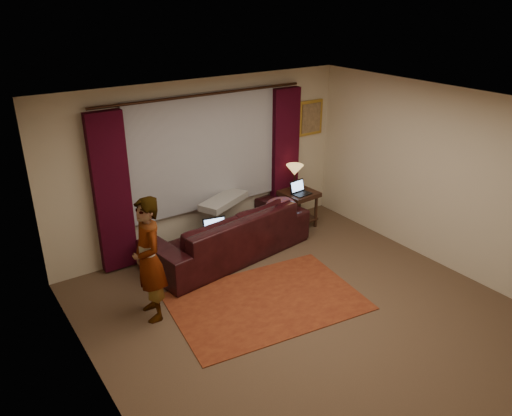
{
  "coord_description": "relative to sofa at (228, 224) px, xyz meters",
  "views": [
    {
      "loc": [
        -3.46,
        -4.02,
        3.75
      ],
      "look_at": [
        0.1,
        1.2,
        1.0
      ],
      "focal_mm": 35.0,
      "sensor_mm": 36.0,
      "label": 1
    }
  ],
  "objects": [
    {
      "name": "tiffany_lamp",
      "position": [
        1.49,
        0.28,
        0.34
      ],
      "size": [
        0.36,
        0.36,
        0.47
      ],
      "primitive_type": null,
      "rotation": [
        0.0,
        0.0,
        0.3
      ],
      "color": "olive",
      "rests_on": "end_table"
    },
    {
      "name": "clothing_pile",
      "position": [
        0.94,
        -0.07,
        0.11
      ],
      "size": [
        0.58,
        0.49,
        0.22
      ],
      "primitive_type": "ellipsoid",
      "rotation": [
        0.0,
        0.0,
        0.2
      ],
      "color": "brown",
      "rests_on": "sofa"
    },
    {
      "name": "person",
      "position": [
        -1.6,
        -0.81,
        0.27
      ],
      "size": [
        0.5,
        0.5,
        1.59
      ],
      "primitive_type": "imported",
      "rotation": [
        0.0,
        0.0,
        -1.66
      ],
      "color": "gray",
      "rests_on": "floor"
    },
    {
      "name": "wall_front",
      "position": [
        -0.02,
        -4.34,
        0.78
      ],
      "size": [
        5.0,
        0.02,
        2.6
      ],
      "primitive_type": "cube",
      "color": "beige",
      "rests_on": "ground"
    },
    {
      "name": "drape_right",
      "position": [
        1.48,
        0.55,
        0.66
      ],
      "size": [
        0.5,
        0.14,
        2.3
      ],
      "primitive_type": "cube",
      "color": "#330512",
      "rests_on": "floor"
    },
    {
      "name": "wall_back",
      "position": [
        -0.02,
        0.66,
        0.78
      ],
      "size": [
        5.0,
        0.02,
        2.6
      ],
      "primitive_type": "cube",
      "color": "beige",
      "rests_on": "ground"
    },
    {
      "name": "laptop_table",
      "position": [
        1.5,
        0.1,
        0.22
      ],
      "size": [
        0.33,
        0.36,
        0.22
      ],
      "primitive_type": null,
      "rotation": [
        0.0,
        0.0,
        0.11
      ],
      "color": "black",
      "rests_on": "end_table"
    },
    {
      "name": "ceiling",
      "position": [
        -0.02,
        -1.84,
        2.08
      ],
      "size": [
        5.0,
        5.0,
        0.02
      ],
      "primitive_type": "cube",
      "color": "silver",
      "rests_on": "ground"
    },
    {
      "name": "throw_blanket",
      "position": [
        0.12,
        0.31,
        0.52
      ],
      "size": [
        0.94,
        0.68,
        0.1
      ],
      "primitive_type": "cube",
      "rotation": [
        0.0,
        0.0,
        0.43
      ],
      "color": "gray",
      "rests_on": "sofa"
    },
    {
      "name": "sheer_curtain",
      "position": [
        -0.02,
        0.6,
        0.98
      ],
      "size": [
        2.5,
        0.05,
        1.8
      ],
      "primitive_type": "cube",
      "color": "#9B9CA3",
      "rests_on": "wall_back"
    },
    {
      "name": "picture_frame",
      "position": [
        2.08,
        0.63,
        1.23
      ],
      "size": [
        0.5,
        0.04,
        0.6
      ],
      "primitive_type": "cube",
      "color": "gold",
      "rests_on": "wall_back"
    },
    {
      "name": "drape_left",
      "position": [
        -1.52,
        0.55,
        0.66
      ],
      "size": [
        0.5,
        0.14,
        2.3
      ],
      "primitive_type": "cube",
      "color": "#330512",
      "rests_on": "floor"
    },
    {
      "name": "wall_left",
      "position": [
        -2.52,
        -1.84,
        0.78
      ],
      "size": [
        0.02,
        5.0,
        2.6
      ],
      "primitive_type": "cube",
      "color": "beige",
      "rests_on": "ground"
    },
    {
      "name": "end_table",
      "position": [
        1.54,
        0.21,
        -0.2
      ],
      "size": [
        0.58,
        0.58,
        0.63
      ],
      "primitive_type": "cube",
      "rotation": [
        0.0,
        0.0,
        0.06
      ],
      "color": "black",
      "rests_on": "floor"
    },
    {
      "name": "floor",
      "position": [
        -0.02,
        -1.84,
        -0.53
      ],
      "size": [
        5.0,
        5.0,
        0.01
      ],
      "primitive_type": "cube",
      "color": "brown",
      "rests_on": "ground"
    },
    {
      "name": "curtain_rod",
      "position": [
        -0.02,
        0.55,
        1.86
      ],
      "size": [
        0.04,
        0.04,
        3.4
      ],
      "primitive_type": "cylinder",
      "color": "black",
      "rests_on": "wall_back"
    },
    {
      "name": "area_rug",
      "position": [
        -0.26,
        -1.38,
        -0.52
      ],
      "size": [
        2.62,
        1.92,
        0.01
      ],
      "primitive_type": "cube",
      "rotation": [
        0.0,
        0.0,
        -0.13
      ],
      "color": "maroon",
      "rests_on": "floor"
    },
    {
      "name": "wall_right",
      "position": [
        2.48,
        -1.84,
        0.78
      ],
      "size": [
        0.02,
        5.0,
        2.6
      ],
      "primitive_type": "cube",
      "color": "beige",
      "rests_on": "ground"
    },
    {
      "name": "laptop_sofa",
      "position": [
        -0.35,
        -0.29,
        0.12
      ],
      "size": [
        0.41,
        0.43,
        0.25
      ],
      "primitive_type": null,
      "rotation": [
        0.0,
        0.0,
        -0.2
      ],
      "color": "black",
      "rests_on": "sofa"
    },
    {
      "name": "sofa",
      "position": [
        0.0,
        0.0,
        0.0
      ],
      "size": [
        2.72,
        1.46,
        1.04
      ],
      "primitive_type": "imported",
      "rotation": [
        0.0,
        0.0,
        3.28
      ],
      "color": "black",
      "rests_on": "floor"
    }
  ]
}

